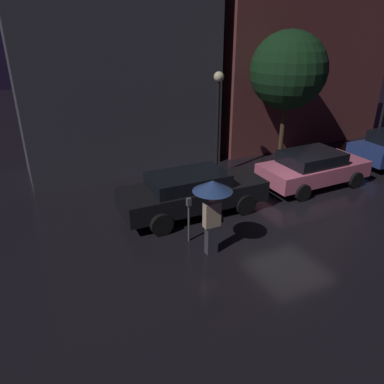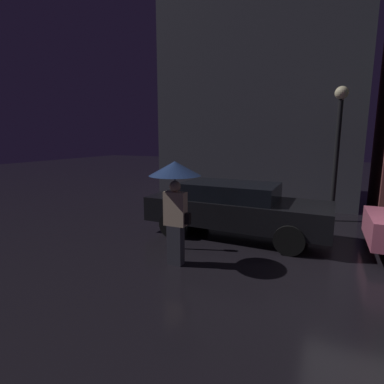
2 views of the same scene
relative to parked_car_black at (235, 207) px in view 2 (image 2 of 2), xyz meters
name	(u,v)px [view 2 (image 2 of 2)]	position (x,y,z in m)	size (l,w,h in m)	color
ground_plane	(381,277)	(3.17, -1.27, -0.75)	(60.00, 60.00, 0.00)	black
building_facade_left	(258,102)	(-0.62, 5.23, 3.21)	(7.65, 3.00, 7.92)	#3D3D47
parked_car_black	(235,207)	(0.00, 0.00, 0.00)	(4.68, 1.88, 1.39)	black
pedestrian_with_umbrella	(175,185)	(-0.57, -2.28, 0.88)	(1.01, 1.01, 2.10)	#383842
parking_meter	(181,215)	(-0.84, -1.47, 0.07)	(0.12, 0.10, 1.33)	#4C5154
street_lamp_near	(338,133)	(2.36, 2.57, 1.93)	(0.38, 0.38, 4.00)	black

